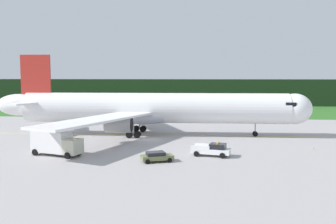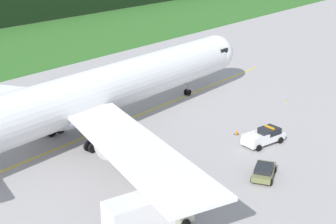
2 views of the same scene
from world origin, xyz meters
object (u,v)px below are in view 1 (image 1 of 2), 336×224
object	(u,v)px
ops_pickup_truck	(212,150)
apron_cone	(214,148)
catering_truck	(56,143)
airliner	(152,109)
staff_car	(157,156)

from	to	relation	value
ops_pickup_truck	apron_cone	xyz separation A→B (m)	(0.29, 3.91, -0.61)
apron_cone	catering_truck	bearing A→B (deg)	-166.18
apron_cone	airliner	bearing A→B (deg)	129.68
catering_truck	apron_cone	world-z (taller)	catering_truck
catering_truck	staff_car	distance (m)	14.65
airliner	apron_cone	distance (m)	17.88
staff_car	apron_cone	distance (m)	10.90
ops_pickup_truck	catering_truck	xyz separation A→B (m)	(-21.60, -1.47, 0.89)
airliner	apron_cone	xyz separation A→B (m)	(11.03, -13.29, -4.60)
airliner	ops_pickup_truck	xyz separation A→B (m)	(10.74, -17.21, -4.00)
airliner	apron_cone	size ratio (longest dim) A/B	96.28
catering_truck	staff_car	size ratio (longest dim) A/B	1.71
airliner	ops_pickup_truck	distance (m)	20.67
ops_pickup_truck	staff_car	distance (m)	8.25
ops_pickup_truck	apron_cone	distance (m)	3.97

